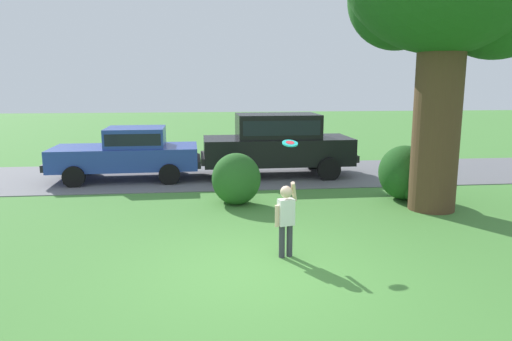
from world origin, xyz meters
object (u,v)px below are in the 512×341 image
(parked_sedan, at_px, (129,151))
(frisbee, at_px, (290,143))
(child_thrower, at_px, (286,215))
(parked_suv, at_px, (277,141))

(parked_sedan, height_order, frisbee, frisbee)
(child_thrower, bearing_deg, frisbee, 75.85)
(parked_suv, xyz_separation_m, frisbee, (-0.74, -6.15, 0.73))
(parked_suv, bearing_deg, child_thrower, -97.69)
(parked_suv, relative_size, child_thrower, 3.67)
(parked_sedan, height_order, child_thrower, parked_sedan)
(parked_sedan, bearing_deg, child_thrower, -62.64)
(parked_sedan, xyz_separation_m, parked_suv, (4.47, 0.09, 0.23))
(child_thrower, bearing_deg, parked_sedan, 117.36)
(child_thrower, relative_size, frisbee, 4.54)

